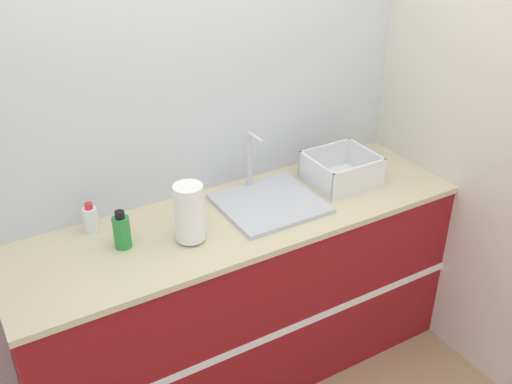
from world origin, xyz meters
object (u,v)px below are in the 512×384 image
Objects in this scene: paper_towel_roll at (189,213)px; dish_rack at (341,172)px; bottle_green at (122,231)px; bottle_white_spray at (91,219)px; sink at (269,201)px.

paper_towel_roll is 0.82× the size of dish_rack.
paper_towel_roll is 0.29m from bottle_green.
paper_towel_roll is 0.45m from bottle_white_spray.
sink reaches higher than bottle_green.
sink is 1.73× the size of paper_towel_roll.
bottle_white_spray is 0.84× the size of bottle_green.
bottle_white_spray is at bearing 114.19° from bottle_green.
dish_rack is 1.22m from bottle_white_spray.
paper_towel_roll is 0.87m from dish_rack.
dish_rack is at bearing 5.84° from paper_towel_roll.
sink is 0.71m from bottle_green.
sink is at bearing -13.71° from bottle_white_spray.
dish_rack is at bearing -8.76° from bottle_white_spray.
sink is 0.81m from bottle_white_spray.
dish_rack is (0.86, 0.09, -0.08)m from paper_towel_roll.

